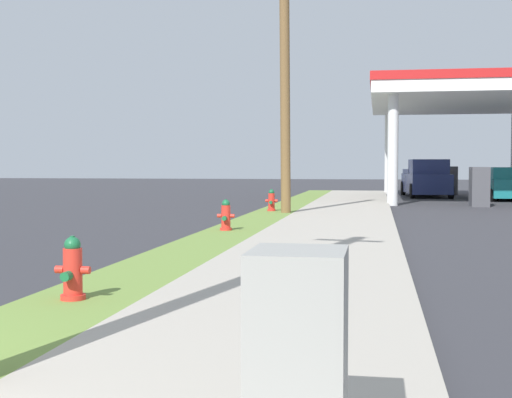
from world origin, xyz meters
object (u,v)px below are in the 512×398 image
object	(u,v)px
fire_hydrant_second	(226,217)
utility_pole_midground	(285,78)
fire_hydrant_nearest	(73,272)
car_teal_by_near_pump	(506,185)
utility_cabinet	(298,361)
fire_hydrant_third	(271,201)
truck_navy_at_forecourt	(426,179)

from	to	relation	value
fire_hydrant_second	utility_pole_midground	distance (m)	7.57
fire_hydrant_nearest	car_teal_by_near_pump	bearing A→B (deg)	70.93
fire_hydrant_nearest	utility_cabinet	xyz separation A→B (m)	(3.07, -3.95, 0.19)
fire_hydrant_second	fire_hydrant_third	bearing A→B (deg)	89.77
fire_hydrant_nearest	utility_cabinet	distance (m)	5.00
utility_pole_midground	car_teal_by_near_pump	bearing A→B (deg)	54.13
fire_hydrant_third	truck_navy_at_forecourt	bearing A→B (deg)	67.42
fire_hydrant_third	car_teal_by_near_pump	world-z (taller)	car_teal_by_near_pump
utility_cabinet	truck_navy_at_forecourt	xyz separation A→B (m)	(2.96, 34.68, 0.28)
fire_hydrant_third	utility_pole_midground	xyz separation A→B (m)	(0.57, -0.88, 4.06)
utility_pole_midground	fire_hydrant_second	bearing A→B (deg)	-95.36
fire_hydrant_second	utility_pole_midground	world-z (taller)	utility_pole_midground
truck_navy_at_forecourt	utility_pole_midground	bearing A→B (deg)	-109.58
fire_hydrant_nearest	fire_hydrant_second	world-z (taller)	same
utility_pole_midground	fire_hydrant_third	bearing A→B (deg)	122.73
fire_hydrant_third	fire_hydrant_second	bearing A→B (deg)	-90.23
car_teal_by_near_pump	utility_cabinet	bearing A→B (deg)	-101.63
car_teal_by_near_pump	fire_hydrant_third	bearing A→B (deg)	-129.56
fire_hydrant_second	utility_cabinet	bearing A→B (deg)	-76.15
fire_hydrant_third	fire_hydrant_nearest	bearing A→B (deg)	-89.80
fire_hydrant_second	car_teal_by_near_pump	size ratio (longest dim) A/B	0.17
utility_pole_midground	utility_cabinet	bearing A→B (deg)	-82.39
fire_hydrant_nearest	truck_navy_at_forecourt	bearing A→B (deg)	78.89
utility_cabinet	car_teal_by_near_pump	distance (m)	32.38
fire_hydrant_third	utility_pole_midground	distance (m)	4.20
fire_hydrant_nearest	utility_cabinet	world-z (taller)	utility_cabinet
fire_hydrant_second	utility_pole_midground	xyz separation A→B (m)	(0.60, 6.35, 4.06)
fire_hydrant_nearest	fire_hydrant_second	xyz separation A→B (m)	(-0.08, 8.84, 0.00)
fire_hydrant_third	truck_navy_at_forecourt	world-z (taller)	truck_navy_at_forecourt
fire_hydrant_third	car_teal_by_near_pump	bearing A→B (deg)	50.44
fire_hydrant_nearest	fire_hydrant_second	bearing A→B (deg)	90.55
fire_hydrant_nearest	utility_pole_midground	bearing A→B (deg)	88.07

